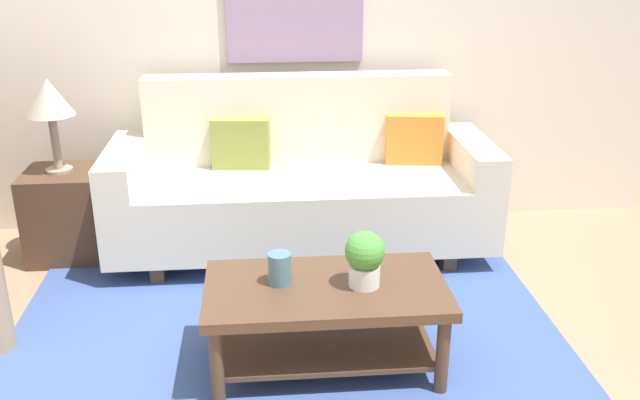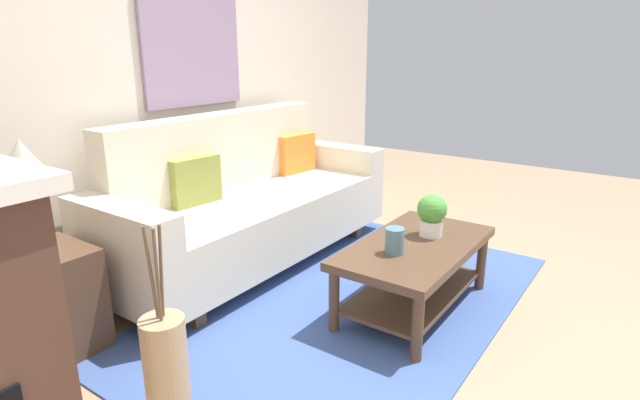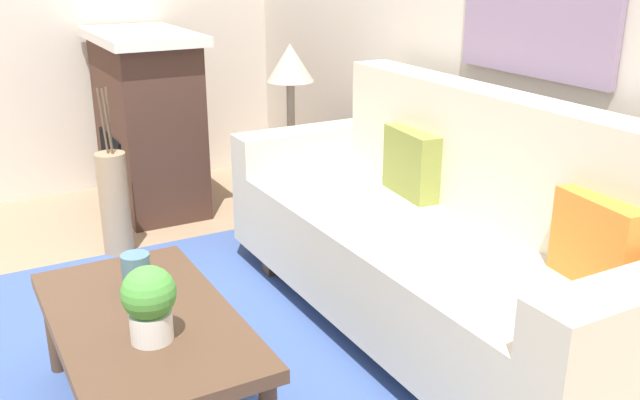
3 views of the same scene
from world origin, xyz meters
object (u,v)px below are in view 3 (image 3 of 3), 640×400
at_px(couch, 436,242).
at_px(floor_vase, 115,204).
at_px(potted_plant_tabletop, 149,301).
at_px(fireplace, 148,121).
at_px(coffee_table, 146,345).
at_px(throw_pillow_olive, 412,163).
at_px(side_table, 292,182).
at_px(table_lamp, 290,67).
at_px(tabletop_vase, 136,273).
at_px(throw_pillow_orange, 598,242).

distance_m(couch, floor_vase, 1.88).
distance_m(potted_plant_tabletop, fireplace, 2.55).
xyz_separation_m(coffee_table, floor_vase, (-1.59, 0.27, -0.02)).
xyz_separation_m(throw_pillow_olive, side_table, (-1.10, -0.10, -0.40)).
bearing_deg(fireplace, table_lamp, 40.00).
relative_size(couch, fireplace, 2.01).
xyz_separation_m(table_lamp, fireplace, (-0.78, -0.66, -0.41)).
bearing_deg(fireplace, floor_vase, -30.65).
bearing_deg(side_table, couch, -1.16).
distance_m(throw_pillow_olive, coffee_table, 1.54).
relative_size(potted_plant_tabletop, floor_vase, 0.44).
bearing_deg(throw_pillow_olive, potted_plant_tabletop, -68.59).
distance_m(couch, tabletop_vase, 1.29).
relative_size(throw_pillow_olive, tabletop_vase, 2.43).
bearing_deg(fireplace, coffee_table, -16.70).
relative_size(throw_pillow_orange, side_table, 0.64).
bearing_deg(tabletop_vase, floor_vase, 170.28).
relative_size(throw_pillow_orange, fireplace, 0.31).
xyz_separation_m(coffee_table, side_table, (-1.50, 1.34, -0.03)).
relative_size(throw_pillow_orange, coffee_table, 0.33).
height_order(throw_pillow_olive, coffee_table, throw_pillow_olive).
xyz_separation_m(couch, potted_plant_tabletop, (0.20, -1.33, 0.14)).
distance_m(coffee_table, tabletop_vase, 0.28).
height_order(throw_pillow_orange, table_lamp, table_lamp).
bearing_deg(throw_pillow_orange, fireplace, -165.86).
xyz_separation_m(potted_plant_tabletop, table_lamp, (-1.67, 1.36, 0.42)).
relative_size(potted_plant_tabletop, side_table, 0.47).
bearing_deg(fireplace, side_table, 40.00).
distance_m(throw_pillow_olive, side_table, 1.17).
relative_size(coffee_table, potted_plant_tabletop, 4.20).
relative_size(throw_pillow_olive, fireplace, 0.31).
bearing_deg(throw_pillow_orange, tabletop_vase, -123.04).
relative_size(throw_pillow_olive, table_lamp, 0.63).
bearing_deg(table_lamp, throw_pillow_orange, 2.47).
bearing_deg(throw_pillow_orange, side_table, -177.53).
distance_m(throw_pillow_orange, side_table, 2.24).
distance_m(couch, fireplace, 2.34).
xyz_separation_m(throw_pillow_orange, coffee_table, (-0.71, -1.44, -0.37)).
bearing_deg(throw_pillow_orange, table_lamp, -177.53).
height_order(tabletop_vase, table_lamp, table_lamp).
bearing_deg(tabletop_vase, fireplace, 162.68).
bearing_deg(potted_plant_tabletop, fireplace, 164.03).
relative_size(table_lamp, fireplace, 0.49).
bearing_deg(table_lamp, tabletop_vase, -45.26).
xyz_separation_m(throw_pillow_olive, table_lamp, (-1.10, -0.10, 0.31)).
relative_size(throw_pillow_orange, table_lamp, 0.63).
bearing_deg(coffee_table, fireplace, 163.30).
xyz_separation_m(side_table, table_lamp, (0.00, 0.00, 0.71)).
height_order(throw_pillow_olive, table_lamp, table_lamp).
height_order(throw_pillow_olive, floor_vase, throw_pillow_olive).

